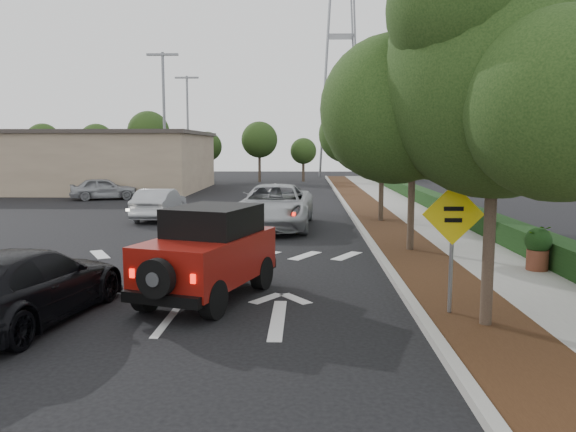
{
  "coord_description": "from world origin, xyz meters",
  "views": [
    {
      "loc": [
        2.49,
        -9.93,
        3.16
      ],
      "look_at": [
        2.1,
        3.0,
        1.54
      ],
      "focal_mm": 35.0,
      "sensor_mm": 36.0,
      "label": 1
    }
  ],
  "objects_px": {
    "black_suv_oncoming": "(25,285)",
    "speed_hump_sign": "(452,231)",
    "silver_suv_ahead": "(274,206)",
    "red_jeep": "(212,252)"
  },
  "relations": [
    {
      "from": "black_suv_oncoming",
      "to": "speed_hump_sign",
      "type": "xyz_separation_m",
      "value": [
        7.68,
        0.42,
        0.96
      ]
    },
    {
      "from": "speed_hump_sign",
      "to": "silver_suv_ahead",
      "type": "bearing_deg",
      "value": 108.35
    },
    {
      "from": "red_jeep",
      "to": "speed_hump_sign",
      "type": "distance_m",
      "value": 4.84
    },
    {
      "from": "red_jeep",
      "to": "black_suv_oncoming",
      "type": "xyz_separation_m",
      "value": [
        -3.08,
        -1.77,
        -0.29
      ]
    },
    {
      "from": "red_jeep",
      "to": "silver_suv_ahead",
      "type": "distance_m",
      "value": 10.15
    },
    {
      "from": "silver_suv_ahead",
      "to": "speed_hump_sign",
      "type": "distance_m",
      "value": 12.13
    },
    {
      "from": "red_jeep",
      "to": "speed_hump_sign",
      "type": "bearing_deg",
      "value": 1.95
    },
    {
      "from": "silver_suv_ahead",
      "to": "speed_hump_sign",
      "type": "height_order",
      "value": "speed_hump_sign"
    },
    {
      "from": "black_suv_oncoming",
      "to": "speed_hump_sign",
      "type": "relative_size",
      "value": 1.97
    },
    {
      "from": "silver_suv_ahead",
      "to": "red_jeep",
      "type": "bearing_deg",
      "value": -91.27
    }
  ]
}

